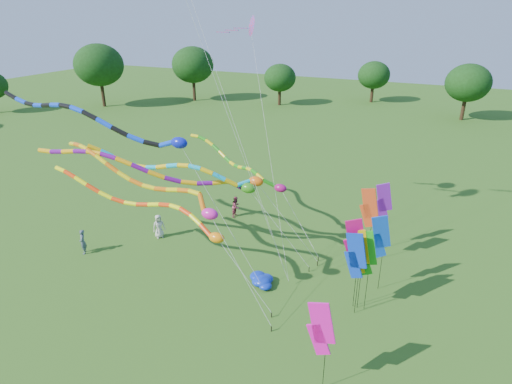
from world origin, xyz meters
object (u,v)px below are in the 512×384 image
at_px(person_b, 83,242).
at_px(person_c, 236,206).
at_px(tube_kite_red, 155,209).
at_px(tube_kite_orange, 152,184).
at_px(person_a, 159,226).
at_px(blue_nylon_heap, 262,284).

xyz_separation_m(person_b, person_c, (6.30, 8.55, -0.02)).
bearing_deg(tube_kite_red, tube_kite_orange, 78.50).
relative_size(tube_kite_orange, person_c, 8.86).
relative_size(tube_kite_orange, person_a, 8.50).
height_order(blue_nylon_heap, person_b, person_b).
bearing_deg(person_c, person_a, 147.27).
bearing_deg(person_b, person_c, 101.17).
relative_size(tube_kite_red, blue_nylon_heap, 6.85).
distance_m(person_a, person_c, 5.89).
xyz_separation_m(blue_nylon_heap, person_b, (-11.57, -1.31, 0.55)).
bearing_deg(person_a, person_c, 4.74).
xyz_separation_m(tube_kite_orange, person_c, (0.31, 8.75, -4.99)).
bearing_deg(tube_kite_orange, person_c, 99.65).
bearing_deg(blue_nylon_heap, person_c, 126.07).
bearing_deg(person_c, person_b, 144.21).
bearing_deg(person_a, tube_kite_orange, -104.52).
bearing_deg(tube_kite_orange, blue_nylon_heap, 26.88).
bearing_deg(person_c, blue_nylon_heap, -143.33).
distance_m(tube_kite_red, person_c, 9.45).
bearing_deg(person_a, blue_nylon_heap, -67.13).
bearing_deg(person_a, tube_kite_red, -104.64).
relative_size(tube_kite_red, person_c, 8.59).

